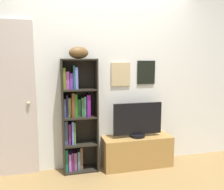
{
  "coord_description": "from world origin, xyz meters",
  "views": [
    {
      "loc": [
        -0.72,
        -2.15,
        1.52
      ],
      "look_at": [
        0.03,
        0.85,
        1.07
      ],
      "focal_mm": 38.0,
      "sensor_mm": 36.0,
      "label": 1
    }
  ],
  "objects_px": {
    "bookshelf": "(77,117)",
    "television": "(138,120)",
    "door": "(4,101)",
    "football": "(79,53)",
    "tv_stand": "(137,151)"
  },
  "relations": [
    {
      "from": "football",
      "to": "television",
      "type": "bearing_deg",
      "value": -3.6
    },
    {
      "from": "television",
      "to": "door",
      "type": "height_order",
      "value": "door"
    },
    {
      "from": "television",
      "to": "door",
      "type": "xyz_separation_m",
      "value": [
        -1.76,
        0.15,
        0.33
      ]
    },
    {
      "from": "television",
      "to": "bookshelf",
      "type": "bearing_deg",
      "value": 174.65
    },
    {
      "from": "football",
      "to": "tv_stand",
      "type": "height_order",
      "value": "football"
    },
    {
      "from": "bookshelf",
      "to": "football",
      "type": "height_order",
      "value": "football"
    },
    {
      "from": "television",
      "to": "football",
      "type": "bearing_deg",
      "value": 176.4
    },
    {
      "from": "tv_stand",
      "to": "television",
      "type": "distance_m",
      "value": 0.46
    },
    {
      "from": "football",
      "to": "door",
      "type": "xyz_separation_m",
      "value": [
        -0.95,
        0.1,
        -0.61
      ]
    },
    {
      "from": "bookshelf",
      "to": "tv_stand",
      "type": "bearing_deg",
      "value": -5.43
    },
    {
      "from": "door",
      "to": "television",
      "type": "bearing_deg",
      "value": -4.81
    },
    {
      "from": "bookshelf",
      "to": "football",
      "type": "relative_size",
      "value": 5.77
    },
    {
      "from": "football",
      "to": "tv_stand",
      "type": "bearing_deg",
      "value": -3.68
    },
    {
      "from": "tv_stand",
      "to": "television",
      "type": "height_order",
      "value": "television"
    },
    {
      "from": "bookshelf",
      "to": "television",
      "type": "distance_m",
      "value": 0.86
    }
  ]
}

